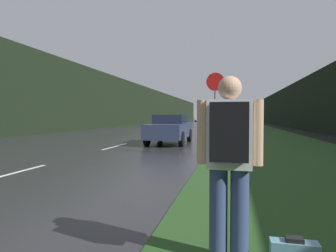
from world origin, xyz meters
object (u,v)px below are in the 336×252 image
object	(u,v)px
stop_sign	(215,107)
delivery_truck	(201,115)
hitchhiker_with_backpack	(229,157)
car_passing_near	(170,129)

from	to	relation	value
stop_sign	delivery_truck	size ratio (longest dim) A/B	0.43
stop_sign	delivery_truck	bearing A→B (deg)	96.07
hitchhiker_with_backpack	delivery_truck	bearing A→B (deg)	96.29
stop_sign	car_passing_near	world-z (taller)	stop_sign
car_passing_near	delivery_truck	size ratio (longest dim) A/B	0.65
car_passing_near	stop_sign	bearing A→B (deg)	118.56
stop_sign	car_passing_near	xyz separation A→B (m)	(-2.57, 4.72, -0.98)
car_passing_near	delivery_truck	xyz separation A→B (m)	(-4.40, 60.79, 0.94)
stop_sign	hitchhiker_with_backpack	xyz separation A→B (m)	(0.52, -7.60, -0.72)
hitchhiker_with_backpack	car_passing_near	distance (m)	12.70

